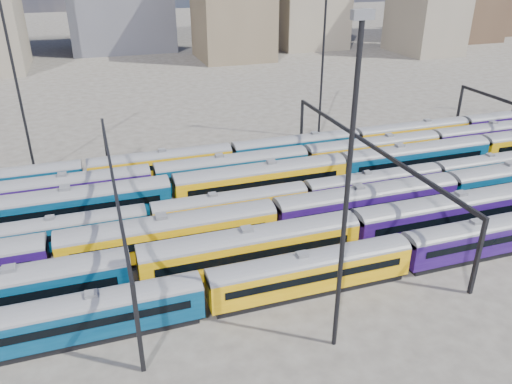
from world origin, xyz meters
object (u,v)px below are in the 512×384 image
object	(u,v)px
rake_1	(354,227)
mast_2	(347,188)
rake_2	(170,232)
rake_0	(405,250)

from	to	relation	value
rake_1	mast_2	bearing A→B (deg)	-123.92
rake_2	mast_2	xyz separation A→B (m)	(10.23, -17.00, 11.04)
rake_1	mast_2	xyz separation A→B (m)	(-8.07, -12.00, 11.08)
rake_2	mast_2	size ratio (longest dim) A/B	6.18
mast_2	rake_0	bearing A→B (deg)	32.60
rake_2	mast_2	distance (m)	22.71
rake_0	mast_2	distance (m)	17.29
rake_1	rake_2	size ratio (longest dim) A/B	0.85
rake_1	rake_2	world-z (taller)	rake_2
rake_0	rake_2	xyz separation A→B (m)	(-21.18, 10.00, 0.36)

